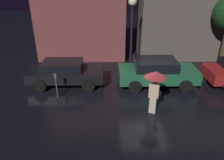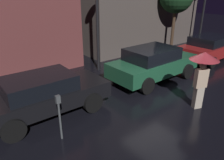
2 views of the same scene
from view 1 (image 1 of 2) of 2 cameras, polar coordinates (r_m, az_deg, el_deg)
The scene contains 7 objects.
ground_plane at distance 11.48m, azimuth 8.67°, elevation -4.32°, with size 60.00×60.00×0.00m, color black.
building_facade_left at distance 16.56m, azimuth -8.07°, elevation 18.32°, with size 6.26×3.00×7.23m.
parked_car_black at distance 12.55m, azimuth -12.07°, elevation 1.96°, with size 4.21×1.90×1.40m.
parked_car_green at distance 12.48m, azimuth 11.66°, elevation 2.13°, with size 4.39×2.05×1.52m.
pedestrian_with_umbrella at distance 9.54m, azimuth 11.18°, elevation -0.39°, with size 0.96×0.96×2.05m.
parking_meter at distance 11.19m, azimuth -14.38°, elevation -0.86°, with size 0.12×0.10×1.36m.
street_lamp_near at distance 14.05m, azimuth 5.29°, elevation 16.33°, with size 0.51×0.51×4.50m.
Camera 1 is at (-1.81, -9.79, 5.71)m, focal length 35.00 mm.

